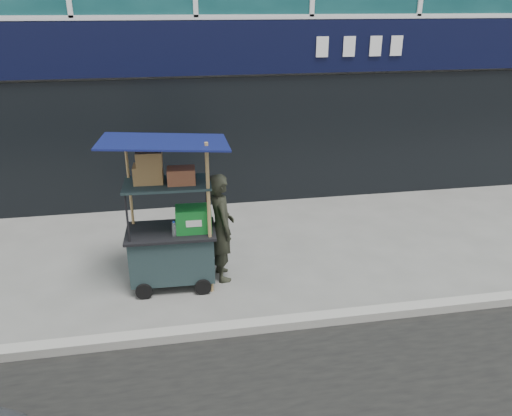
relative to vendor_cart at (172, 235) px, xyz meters
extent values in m
plane|color=#63635E|center=(0.63, -1.06, -0.75)|extent=(80.00, 80.00, 0.00)
cube|color=#999890|center=(0.63, -1.26, -0.69)|extent=(80.00, 0.18, 0.12)
cube|color=black|center=(0.63, 2.80, 2.15)|extent=(15.68, 0.06, 0.90)
cube|color=black|center=(0.63, 2.84, 0.45)|extent=(15.68, 0.04, 2.40)
cube|color=#1A2C2C|center=(-0.02, 0.01, -0.28)|extent=(1.13, 0.68, 0.65)
cylinder|color=black|center=(-0.42, -0.32, -0.64)|extent=(0.22, 0.05, 0.22)
cylinder|color=black|center=(0.36, -0.35, -0.64)|extent=(0.22, 0.05, 0.22)
cube|color=black|center=(-0.02, 0.01, 0.06)|extent=(1.21, 0.76, 0.04)
cylinder|color=black|center=(-0.53, -0.25, 0.39)|extent=(0.03, 0.03, 0.69)
cylinder|color=black|center=(0.48, -0.29, 0.39)|extent=(0.03, 0.03, 0.69)
cylinder|color=black|center=(-0.52, 0.30, 0.39)|extent=(0.03, 0.03, 0.69)
cylinder|color=black|center=(0.50, 0.27, 0.39)|extent=(0.03, 0.03, 0.69)
cube|color=#1A2C2C|center=(-0.02, 0.01, 0.73)|extent=(1.13, 0.68, 0.03)
cylinder|color=#9C7F46|center=(0.48, -0.29, 0.29)|extent=(0.05, 0.05, 2.08)
cylinder|color=#9C7F46|center=(-0.52, 0.30, 0.25)|extent=(0.04, 0.04, 1.99)
cube|color=#0D164D|center=(-0.02, 0.01, 1.29)|extent=(1.60, 1.16, 0.18)
cube|color=#106918|center=(0.29, -0.05, 0.24)|extent=(0.47, 0.34, 0.32)
cylinder|color=silver|center=(0.03, -0.18, 0.17)|extent=(0.06, 0.06, 0.19)
cylinder|color=#173AB2|center=(0.03, -0.18, 0.27)|extent=(0.03, 0.03, 0.02)
cube|color=brown|center=(-0.25, 0.06, 0.86)|extent=(0.38, 0.29, 0.23)
cube|color=olive|center=(0.17, -0.05, 0.85)|extent=(0.36, 0.27, 0.20)
cube|color=brown|center=(-0.22, 0.04, 1.07)|extent=(0.33, 0.25, 0.19)
imported|color=#272A1E|center=(0.67, 0.08, 0.03)|extent=(0.44, 0.61, 1.55)
camera|label=1|loc=(0.04, -6.14, 2.91)|focal=35.00mm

